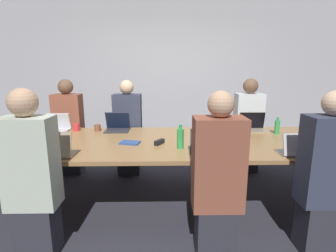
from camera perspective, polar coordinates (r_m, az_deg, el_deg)
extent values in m
plane|color=#2D2D38|center=(3.29, -0.86, -15.81)|extent=(24.00, 24.00, 0.00)
cube|color=#ADADB2|center=(5.11, -1.04, 10.67)|extent=(12.00, 0.06, 2.80)
cube|color=#9E7547|center=(3.02, -0.91, -3.57)|extent=(4.48, 1.38, 0.04)
cylinder|color=#4C4C51|center=(4.16, -30.78, -6.23)|extent=(0.08, 0.08, 0.71)
cylinder|color=#4C4C51|center=(4.17, 28.85, -5.98)|extent=(0.08, 0.08, 0.71)
cube|color=#B7B7BC|center=(2.84, 26.15, -5.32)|extent=(0.34, 0.20, 0.02)
cube|color=#B7B7BC|center=(2.74, 27.14, -3.61)|extent=(0.35, 0.07, 0.20)
cube|color=#0F1933|center=(2.75, 27.03, -3.62)|extent=(0.34, 0.07, 0.20)
cube|color=#2D2D38|center=(2.74, 29.89, -18.48)|extent=(0.32, 0.24, 0.45)
cube|color=#33384C|center=(2.51, 31.37, -6.53)|extent=(0.40, 0.24, 0.75)
sphere|color=beige|center=(2.41, 32.64, 4.20)|extent=(0.20, 0.20, 0.20)
cylinder|color=#232328|center=(2.96, 30.23, -4.28)|extent=(0.08, 0.08, 0.09)
cube|color=gray|center=(3.63, 18.13, -0.95)|extent=(0.34, 0.22, 0.02)
cube|color=gray|center=(3.70, 17.74, 1.23)|extent=(0.34, 0.05, 0.22)
cube|color=black|center=(3.69, 17.79, 1.17)|extent=(0.34, 0.05, 0.22)
cube|color=#2D2D38|center=(4.26, 16.59, -6.35)|extent=(0.32, 0.24, 0.45)
cube|color=silver|center=(4.11, 17.10, 1.58)|extent=(0.40, 0.24, 0.75)
sphere|color=brown|center=(4.05, 17.54, 8.31)|extent=(0.22, 0.22, 0.22)
cylinder|color=green|center=(3.57, 22.65, -0.24)|extent=(0.06, 0.06, 0.18)
cylinder|color=green|center=(3.55, 22.80, 1.45)|extent=(0.03, 0.03, 0.04)
cube|color=#333338|center=(3.51, -11.03, -1.00)|extent=(0.31, 0.24, 0.02)
cube|color=#333338|center=(3.57, -10.89, 1.26)|extent=(0.32, 0.10, 0.23)
cube|color=#0F1933|center=(3.56, -10.91, 1.16)|extent=(0.31, 0.10, 0.22)
cube|color=#2D2D38|center=(4.03, -8.48, -7.05)|extent=(0.32, 0.24, 0.45)
cube|color=#33384C|center=(3.87, -8.76, 1.34)|extent=(0.40, 0.24, 0.75)
sphere|color=beige|center=(3.81, -9.00, 8.36)|extent=(0.20, 0.20, 0.20)
cylinder|color=brown|center=(3.59, -15.10, -0.36)|extent=(0.08, 0.08, 0.09)
cube|color=gray|center=(2.72, -22.76, -5.71)|extent=(0.32, 0.23, 0.02)
cube|color=gray|center=(2.60, -23.73, -3.76)|extent=(0.32, 0.07, 0.23)
cube|color=black|center=(2.61, -23.64, -3.76)|extent=(0.32, 0.07, 0.22)
cube|color=#2D2D38|center=(2.62, -26.41, -19.60)|extent=(0.32, 0.24, 0.45)
cube|color=beige|center=(2.37, -27.81, -7.14)|extent=(0.40, 0.24, 0.75)
sphere|color=tan|center=(2.27, -29.05, 4.50)|extent=(0.22, 0.22, 0.22)
cube|color=#333338|center=(2.66, 8.08, -5.22)|extent=(0.32, 0.23, 0.02)
cube|color=#333338|center=(2.52, 8.58, -3.26)|extent=(0.33, 0.03, 0.24)
cube|color=black|center=(2.53, 8.54, -3.22)|extent=(0.32, 0.03, 0.23)
cube|color=#2D2D38|center=(2.39, 10.24, -21.66)|extent=(0.32, 0.24, 0.45)
cube|color=brown|center=(2.12, 10.87, -8.12)|extent=(0.40, 0.24, 0.75)
sphere|color=tan|center=(2.00, 11.42, 4.69)|extent=(0.20, 0.20, 0.20)
cylinder|color=white|center=(2.72, 13.41, -4.24)|extent=(0.07, 0.07, 0.09)
cylinder|color=green|center=(2.71, 2.71, -2.75)|extent=(0.07, 0.07, 0.21)
cylinder|color=green|center=(2.68, 2.74, -0.16)|extent=(0.03, 0.03, 0.05)
cube|color=#B7B7BC|center=(3.75, -23.03, -0.92)|extent=(0.31, 0.22, 0.02)
cube|color=#B7B7BC|center=(3.80, -22.73, 1.08)|extent=(0.31, 0.09, 0.21)
cube|color=silver|center=(3.79, -22.78, 0.99)|extent=(0.31, 0.09, 0.21)
cube|color=#2D2D38|center=(4.25, -20.26, -6.65)|extent=(0.32, 0.24, 0.45)
cube|color=brown|center=(4.10, -20.88, 1.29)|extent=(0.40, 0.24, 0.75)
sphere|color=brown|center=(4.04, -21.41, 7.96)|extent=(0.21, 0.21, 0.21)
cylinder|color=red|center=(3.68, -19.35, -0.26)|extent=(0.09, 0.09, 0.10)
cube|color=black|center=(2.87, -1.88, -3.51)|extent=(0.12, 0.15, 0.05)
cube|color=#2D4C8C|center=(2.92, -8.29, -3.62)|extent=(0.24, 0.19, 0.02)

